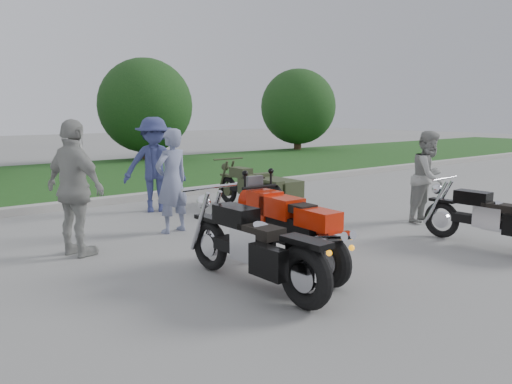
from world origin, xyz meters
TOP-DOWN VIEW (x-y plane):
  - ground at (0.00, 0.00)m, footprint 80.00×80.00m
  - curb at (0.00, 6.00)m, footprint 60.00×0.30m
  - grass_strip at (0.00, 10.15)m, footprint 60.00×8.00m
  - tree_mid_right at (4.00, 13.50)m, footprint 3.60×3.60m
  - tree_far_right at (12.00, 13.50)m, footprint 3.60×3.60m
  - sportbike_red at (-0.57, 0.06)m, footprint 0.36×2.02m
  - cruiser_left at (-1.29, -0.16)m, footprint 0.43×2.35m
  - cruiser_right at (2.52, -0.96)m, footprint 0.41×2.11m
  - cruiser_sidecar at (1.87, 3.57)m, footprint 1.09×2.16m
  - person_stripe at (-0.73, 2.85)m, footprint 0.69×0.52m
  - person_grey at (3.34, 0.71)m, footprint 0.88×0.73m
  - person_denim at (-0.15, 4.61)m, footprint 1.39×1.12m
  - person_back at (-2.43, 2.46)m, footprint 0.79×1.20m

SIDE VIEW (x-z plane):
  - ground at x=0.00m, z-range 0.00..0.00m
  - grass_strip at x=0.00m, z-range 0.00..0.14m
  - curb at x=0.00m, z-range 0.00..0.15m
  - cruiser_sidecar at x=1.87m, z-range -0.03..0.80m
  - cruiser_right at x=2.52m, z-range 0.01..0.82m
  - cruiser_left at x=-1.29m, z-range 0.01..0.91m
  - sportbike_red at x=-0.57m, z-range 0.08..1.04m
  - person_grey at x=3.34m, z-range 0.00..1.65m
  - person_stripe at x=-0.73m, z-range 0.00..1.73m
  - person_denim at x=-0.15m, z-range 0.00..1.89m
  - person_back at x=-2.43m, z-range 0.00..1.90m
  - tree_mid_right at x=4.00m, z-range 0.19..4.19m
  - tree_far_right at x=12.00m, z-range 0.19..4.19m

